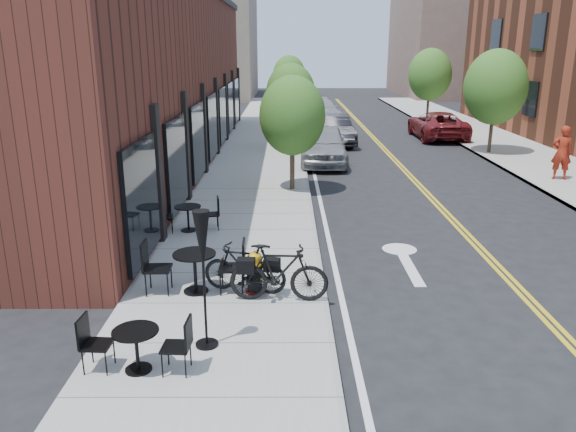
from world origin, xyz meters
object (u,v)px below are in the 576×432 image
object	(u,v)px
bistro_set_c	(188,215)
parked_car_a	(324,145)
patio_umbrella	(203,251)
parked_car_b	(333,129)
parked_car_far	(437,125)
parked_car_c	(322,109)
bistro_set_b	(195,267)
fire_hydrant	(255,273)
bicycle_right	(279,273)
pedestrian	(562,153)
bistro_set_a	(136,344)
bicycle_left	(245,268)

from	to	relation	value
bistro_set_c	parked_car_a	bearing A→B (deg)	55.46
parked_car_a	patio_umbrella	bearing A→B (deg)	-97.28
parked_car_b	parked_car_far	world-z (taller)	parked_car_b
bistro_set_c	patio_umbrella	bearing A→B (deg)	-88.45
parked_car_b	parked_car_c	xyz separation A→B (m)	(0.02, 10.03, -0.05)
parked_car_a	bistro_set_b	bearing A→B (deg)	-100.94
fire_hydrant	bistro_set_b	xyz separation A→B (m)	(-1.18, 0.03, 0.12)
bicycle_right	pedestrian	size ratio (longest dim) A/B	0.96
patio_umbrella	fire_hydrant	bearing A→B (deg)	71.87
parked_car_b	bistro_set_c	bearing A→B (deg)	-115.95
fire_hydrant	bistro_set_a	bearing A→B (deg)	-132.10
bistro_set_c	bistro_set_a	bearing A→B (deg)	-97.58
bicycle_left	bicycle_right	world-z (taller)	bicycle_right
bicycle_left	parked_car_c	bearing A→B (deg)	-172.90
bicycle_left	pedestrian	size ratio (longest dim) A/B	0.85
bistro_set_c	patio_umbrella	world-z (taller)	patio_umbrella
bicycle_right	patio_umbrella	xyz separation A→B (m)	(-1.16, -1.69, 1.08)
bicycle_left	bistro_set_c	world-z (taller)	bicycle_left
fire_hydrant	bistro_set_b	world-z (taller)	bistro_set_b
bistro_set_a	pedestrian	world-z (taller)	pedestrian
bicycle_right	parked_car_far	size ratio (longest dim) A/B	0.36
bistro_set_a	parked_car_b	bearing A→B (deg)	80.99
patio_umbrella	bicycle_left	bearing A→B (deg)	77.16
bicycle_right	pedestrian	world-z (taller)	pedestrian
bistro_set_c	parked_car_c	size ratio (longest dim) A/B	0.34
fire_hydrant	parked_car_b	xyz separation A→B (m)	(3.00, 18.47, 0.22)
bistro_set_a	parked_car_far	xyz separation A→B (m)	(10.43, 23.10, 0.18)
parked_car_b	pedestrian	size ratio (longest dim) A/B	2.31
bistro_set_b	parked_car_c	size ratio (longest dim) A/B	0.41
bistro_set_b	parked_car_c	xyz separation A→B (m)	(4.20, 28.48, 0.05)
bistro_set_a	bistro_set_b	bearing A→B (deg)	84.54
bistro_set_b	parked_car_b	world-z (taller)	parked_car_b
parked_car_a	pedestrian	xyz separation A→B (m)	(8.44, -3.44, 0.29)
parked_car_a	parked_car_b	size ratio (longest dim) A/B	1.05
bistro_set_a	bicycle_right	bearing A→B (deg)	52.46
bistro_set_a	bistro_set_c	bearing A→B (deg)	96.29
parked_car_b	pedestrian	bearing A→B (deg)	-55.16
bistro_set_b	patio_umbrella	distance (m)	2.43
bicycle_right	bistro_set_c	xyz separation A→B (m)	(-2.45, 4.29, -0.13)
parked_car_far	pedestrian	xyz separation A→B (m)	(1.84, -10.35, 0.37)
fire_hydrant	bistro_set_c	size ratio (longest dim) A/B	0.53
bistro_set_c	patio_umbrella	xyz separation A→B (m)	(1.29, -5.98, 1.20)
pedestrian	parked_car_far	bearing A→B (deg)	-68.05
bistro_set_c	parked_car_far	size ratio (longest dim) A/B	0.32
parked_car_b	bicycle_right	bearing A→B (deg)	-104.72
parked_car_far	patio_umbrella	bearing A→B (deg)	67.03
fire_hydrant	bicycle_left	size ratio (longest dim) A/B	0.52
parked_car_c	patio_umbrella	bearing A→B (deg)	-104.37
patio_umbrella	parked_car_a	bearing A→B (deg)	79.38
patio_umbrella	parked_car_far	xyz separation A→B (m)	(9.50, 22.36, -1.03)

